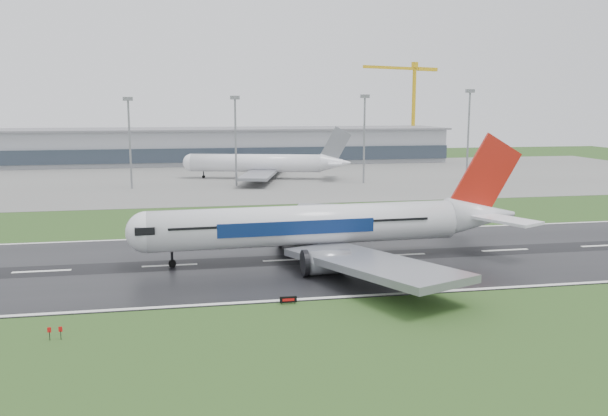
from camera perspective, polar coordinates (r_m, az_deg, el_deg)
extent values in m
plane|color=#254519|center=(105.59, -12.21, -5.21)|extent=(520.00, 520.00, 0.00)
cube|color=black|center=(105.58, -12.21, -5.18)|extent=(400.00, 45.00, 0.10)
cube|color=slate|center=(228.74, -11.38, 2.66)|extent=(400.00, 130.00, 0.08)
cube|color=gray|center=(287.83, -11.28, 5.52)|extent=(240.00, 36.00, 15.00)
cylinder|color=gray|center=(203.38, -15.66, 5.55)|extent=(0.64, 0.64, 27.51)
cylinder|color=gray|center=(203.13, -6.28, 5.91)|extent=(0.64, 0.64, 27.96)
cylinder|color=gray|center=(210.73, 5.53, 6.11)|extent=(0.64, 0.64, 28.47)
cylinder|color=gray|center=(223.85, 14.81, 6.28)|extent=(0.64, 0.64, 30.37)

